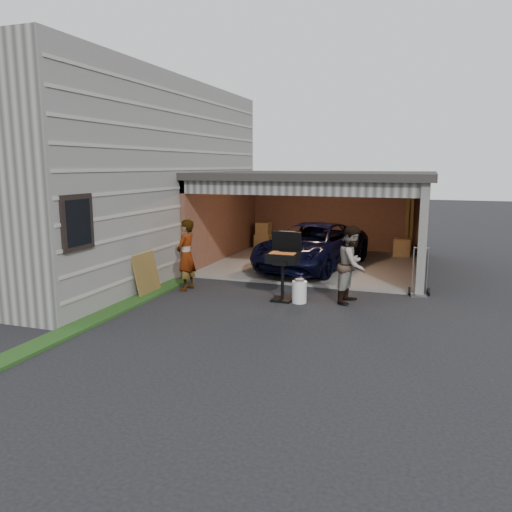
{
  "coord_description": "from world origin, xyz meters",
  "views": [
    {
      "loc": [
        4.03,
        -8.8,
        3.1
      ],
      "look_at": [
        0.49,
        1.31,
        1.15
      ],
      "focal_mm": 35.0,
      "sensor_mm": 36.0,
      "label": 1
    }
  ],
  "objects_px": {
    "man": "(352,264)",
    "bbq_grill": "(283,260)",
    "minivan": "(312,248)",
    "woman": "(186,255)",
    "plywood_panel": "(146,273)",
    "hand_truck": "(419,287)",
    "propane_tank": "(299,292)"
  },
  "relations": [
    {
      "from": "minivan",
      "to": "man",
      "type": "relative_size",
      "value": 2.7
    },
    {
      "from": "propane_tank",
      "to": "plywood_panel",
      "type": "height_order",
      "value": "plywood_panel"
    },
    {
      "from": "woman",
      "to": "plywood_panel",
      "type": "relative_size",
      "value": 1.68
    },
    {
      "from": "man",
      "to": "bbq_grill",
      "type": "relative_size",
      "value": 1.11
    },
    {
      "from": "minivan",
      "to": "propane_tank",
      "type": "distance_m",
      "value": 3.8
    },
    {
      "from": "plywood_panel",
      "to": "hand_truck",
      "type": "height_order",
      "value": "hand_truck"
    },
    {
      "from": "man",
      "to": "hand_truck",
      "type": "xyz_separation_m",
      "value": [
        1.46,
        1.08,
        -0.65
      ]
    },
    {
      "from": "plywood_panel",
      "to": "hand_truck",
      "type": "distance_m",
      "value": 6.61
    },
    {
      "from": "propane_tank",
      "to": "hand_truck",
      "type": "xyz_separation_m",
      "value": [
        2.58,
        1.52,
        -0.02
      ]
    },
    {
      "from": "woman",
      "to": "plywood_panel",
      "type": "distance_m",
      "value": 1.08
    },
    {
      "from": "woman",
      "to": "hand_truck",
      "type": "height_order",
      "value": "woman"
    },
    {
      "from": "man",
      "to": "propane_tank",
      "type": "bearing_deg",
      "value": 121.89
    },
    {
      "from": "plywood_panel",
      "to": "minivan",
      "type": "bearing_deg",
      "value": 53.24
    },
    {
      "from": "man",
      "to": "bbq_grill",
      "type": "bearing_deg",
      "value": 113.66
    },
    {
      "from": "woman",
      "to": "propane_tank",
      "type": "bearing_deg",
      "value": 87.33
    },
    {
      "from": "hand_truck",
      "to": "woman",
      "type": "bearing_deg",
      "value": -173.59
    },
    {
      "from": "minivan",
      "to": "propane_tank",
      "type": "height_order",
      "value": "minivan"
    },
    {
      "from": "woman",
      "to": "man",
      "type": "height_order",
      "value": "woman"
    },
    {
      "from": "propane_tank",
      "to": "woman",
      "type": "bearing_deg",
      "value": 175.43
    },
    {
      "from": "plywood_panel",
      "to": "woman",
      "type": "bearing_deg",
      "value": 44.38
    },
    {
      "from": "man",
      "to": "plywood_panel",
      "type": "xyz_separation_m",
      "value": [
        -4.83,
        -0.91,
        -0.36
      ]
    },
    {
      "from": "woman",
      "to": "bbq_grill",
      "type": "xyz_separation_m",
      "value": [
        2.57,
        -0.16,
        0.06
      ]
    },
    {
      "from": "minivan",
      "to": "man",
      "type": "height_order",
      "value": "man"
    },
    {
      "from": "woman",
      "to": "plywood_panel",
      "type": "height_order",
      "value": "woman"
    },
    {
      "from": "woman",
      "to": "bbq_grill",
      "type": "height_order",
      "value": "woman"
    },
    {
      "from": "bbq_grill",
      "to": "propane_tank",
      "type": "height_order",
      "value": "bbq_grill"
    },
    {
      "from": "minivan",
      "to": "man",
      "type": "xyz_separation_m",
      "value": [
        1.69,
        -3.29,
        0.22
      ]
    },
    {
      "from": "man",
      "to": "propane_tank",
      "type": "xyz_separation_m",
      "value": [
        -1.11,
        -0.44,
        -0.63
      ]
    },
    {
      "from": "hand_truck",
      "to": "plywood_panel",
      "type": "bearing_deg",
      "value": -168.98
    },
    {
      "from": "bbq_grill",
      "to": "propane_tank",
      "type": "xyz_separation_m",
      "value": [
        0.41,
        -0.08,
        -0.69
      ]
    },
    {
      "from": "minivan",
      "to": "bbq_grill",
      "type": "bearing_deg",
      "value": -76.99
    },
    {
      "from": "man",
      "to": "plywood_panel",
      "type": "height_order",
      "value": "man"
    }
  ]
}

